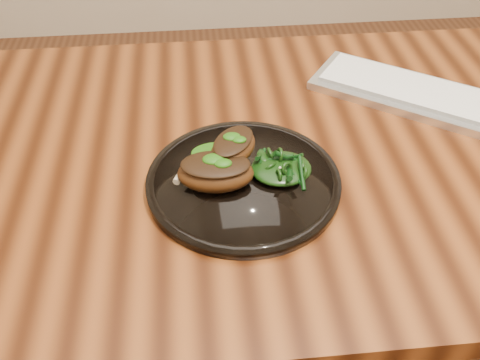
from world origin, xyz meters
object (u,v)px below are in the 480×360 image
object	(u,v)px
greens_heap	(281,165)
desk	(379,175)
plate	(243,181)
lamb_chop_front	(215,172)
keyboard	(440,100)

from	to	relation	value
greens_heap	desk	bearing A→B (deg)	23.87
plate	greens_heap	size ratio (longest dim) A/B	3.18
lamb_chop_front	keyboard	world-z (taller)	lamb_chop_front
lamb_chop_front	greens_heap	bearing A→B (deg)	8.74
plate	keyboard	xyz separation A→B (m)	(0.39, 0.19, 0.00)
desk	keyboard	xyz separation A→B (m)	(0.13, 0.10, 0.09)
greens_heap	keyboard	xyz separation A→B (m)	(0.33, 0.19, -0.02)
desk	greens_heap	distance (m)	0.25
plate	keyboard	distance (m)	0.44
desk	plate	distance (m)	0.30
greens_heap	keyboard	world-z (taller)	greens_heap
lamb_chop_front	greens_heap	distance (m)	0.11
plate	lamb_chop_front	xyz separation A→B (m)	(-0.04, -0.01, 0.03)
plate	lamb_chop_front	size ratio (longest dim) A/B	2.40
greens_heap	keyboard	bearing A→B (deg)	29.02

